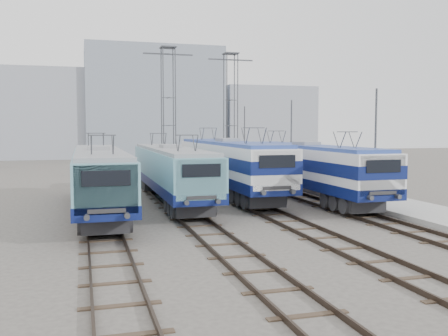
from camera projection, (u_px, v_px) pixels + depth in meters
ground at (244, 224)px, 24.67m from camera, size 160.00×160.00×0.00m
platform at (346, 193)px, 35.12m from camera, size 4.00×70.00×0.30m
locomotive_far_left at (99, 175)px, 27.66m from camera, size 2.74×17.32×3.26m
locomotive_center_left at (171, 169)px, 31.51m from camera, size 2.71×17.13×3.22m
locomotive_center_right at (228, 162)px, 35.11m from camera, size 2.96×18.75×3.53m
locomotive_far_right at (307, 165)px, 33.16m from camera, size 2.82×17.83×3.35m
catenary_tower_west at (168, 107)px, 45.24m from camera, size 4.50×1.20×12.00m
catenary_tower_east at (231, 109)px, 48.93m from camera, size 4.50×1.20×12.00m
mast_front at (375, 150)px, 28.67m from camera, size 0.12×0.12×7.00m
mast_mid at (291, 144)px, 40.17m from camera, size 0.12×0.12×7.00m
mast_rear at (244, 140)px, 51.67m from camera, size 0.12×0.12×7.00m
building_west at (40, 114)px, 79.73m from camera, size 18.00×12.00×14.00m
building_center at (152, 103)px, 84.49m from camera, size 22.00×14.00×18.00m
building_east at (263, 121)px, 90.20m from camera, size 16.00×12.00×12.00m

